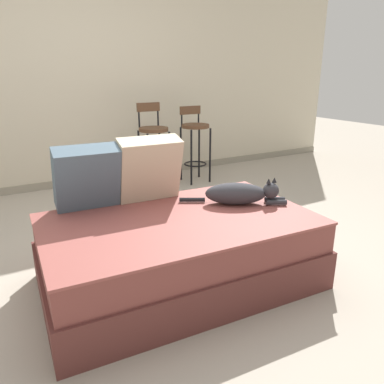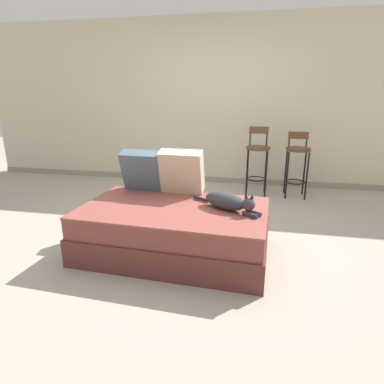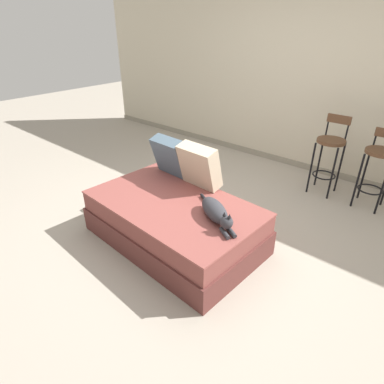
{
  "view_description": "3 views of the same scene",
  "coord_description": "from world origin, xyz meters",
  "px_view_note": "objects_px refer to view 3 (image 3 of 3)",
  "views": [
    {
      "loc": [
        -1.01,
        -2.34,
        1.34
      ],
      "look_at": [
        0.15,
        -0.3,
        0.58
      ],
      "focal_mm": 35.0,
      "sensor_mm": 36.0,
      "label": 1
    },
    {
      "loc": [
        0.7,
        -3.08,
        1.45
      ],
      "look_at": [
        0.15,
        -0.3,
        0.58
      ],
      "focal_mm": 30.0,
      "sensor_mm": 36.0,
      "label": 2
    },
    {
      "loc": [
        1.87,
        -2.32,
        2.02
      ],
      "look_at": [
        0.15,
        -0.3,
        0.58
      ],
      "focal_mm": 30.0,
      "sensor_mm": 36.0,
      "label": 3
    }
  ],
  "objects_px": {
    "bar_stool_near_window": "(330,150)",
    "bar_stool_by_doorway": "(379,162)",
    "throw_pillow_middle": "(199,166)",
    "couch": "(174,221)",
    "throw_pillow_corner": "(171,156)",
    "cat": "(216,212)"
  },
  "relations": [
    {
      "from": "throw_pillow_corner",
      "to": "bar_stool_by_doorway",
      "type": "xyz_separation_m",
      "value": [
        1.74,
        1.61,
        -0.11
      ]
    },
    {
      "from": "bar_stool_near_window",
      "to": "couch",
      "type": "bearing_deg",
      "value": -109.81
    },
    {
      "from": "bar_stool_near_window",
      "to": "bar_stool_by_doorway",
      "type": "height_order",
      "value": "bar_stool_near_window"
    },
    {
      "from": "throw_pillow_corner",
      "to": "throw_pillow_middle",
      "type": "distance_m",
      "value": 0.43
    },
    {
      "from": "throw_pillow_middle",
      "to": "bar_stool_by_doorway",
      "type": "xyz_separation_m",
      "value": [
        1.32,
        1.63,
        -0.12
      ]
    },
    {
      "from": "cat",
      "to": "bar_stool_by_doorway",
      "type": "bearing_deg",
      "value": 68.23
    },
    {
      "from": "bar_stool_by_doorway",
      "to": "bar_stool_near_window",
      "type": "bearing_deg",
      "value": 179.94
    },
    {
      "from": "cat",
      "to": "bar_stool_near_window",
      "type": "relative_size",
      "value": 0.67
    },
    {
      "from": "throw_pillow_corner",
      "to": "bar_stool_near_window",
      "type": "xyz_separation_m",
      "value": [
        1.18,
        1.61,
        -0.1
      ]
    },
    {
      "from": "bar_stool_by_doorway",
      "to": "cat",
      "type": "bearing_deg",
      "value": -111.77
    },
    {
      "from": "bar_stool_by_doorway",
      "to": "throw_pillow_middle",
      "type": "bearing_deg",
      "value": -128.93
    },
    {
      "from": "throw_pillow_middle",
      "to": "cat",
      "type": "bearing_deg",
      "value": -37.52
    },
    {
      "from": "bar_stool_near_window",
      "to": "bar_stool_by_doorway",
      "type": "xyz_separation_m",
      "value": [
        0.56,
        -0.0,
        -0.01
      ]
    },
    {
      "from": "throw_pillow_corner",
      "to": "bar_stool_by_doorway",
      "type": "distance_m",
      "value": 2.38
    },
    {
      "from": "couch",
      "to": "throw_pillow_corner",
      "type": "relative_size",
      "value": 4.01
    },
    {
      "from": "couch",
      "to": "throw_pillow_middle",
      "type": "distance_m",
      "value": 0.62
    },
    {
      "from": "throw_pillow_corner",
      "to": "bar_stool_near_window",
      "type": "height_order",
      "value": "bar_stool_near_window"
    },
    {
      "from": "couch",
      "to": "bar_stool_by_doorway",
      "type": "distance_m",
      "value": 2.45
    },
    {
      "from": "throw_pillow_corner",
      "to": "bar_stool_near_window",
      "type": "distance_m",
      "value": 2.0
    },
    {
      "from": "couch",
      "to": "bar_stool_near_window",
      "type": "distance_m",
      "value": 2.21
    },
    {
      "from": "couch",
      "to": "cat",
      "type": "xyz_separation_m",
      "value": [
        0.49,
        0.03,
        0.3
      ]
    },
    {
      "from": "cat",
      "to": "bar_stool_near_window",
      "type": "distance_m",
      "value": 2.04
    }
  ]
}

